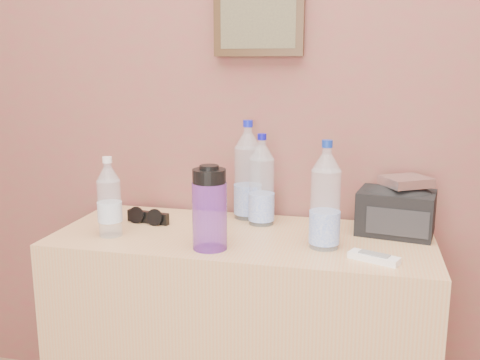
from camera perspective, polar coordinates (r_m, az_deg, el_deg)
name	(u,v)px	position (r m, az deg, el deg)	size (l,w,h in m)	color
picture_frame	(259,17)	(1.83, 2.00, 16.95)	(0.30, 0.03, 0.25)	#382311
dresser	(242,341)	(1.82, 0.21, -16.81)	(1.17, 0.49, 0.73)	tan
pet_large_b	(262,185)	(1.76, 2.31, -0.50)	(0.08, 0.08, 0.30)	#CAECFA
pet_large_c	(248,175)	(1.82, 0.83, 0.50)	(0.09, 0.09, 0.34)	silver
pet_large_d	(325,201)	(1.54, 9.09, -2.22)	(0.08, 0.08, 0.31)	silver
pet_small	(109,201)	(1.69, -13.77, -2.23)	(0.07, 0.07, 0.25)	white
nalgene_bottle	(210,208)	(1.52, -3.26, -3.02)	(0.10, 0.10, 0.24)	purple
sunglasses	(148,217)	(1.82, -9.78, -3.93)	(0.15, 0.06, 0.04)	black
ac_remote	(374,258)	(1.50, 14.10, -8.05)	(0.14, 0.04, 0.02)	beige
toiletry_bag	(396,210)	(1.74, 16.31, -3.04)	(0.23, 0.16, 0.15)	black
foil_packet	(406,181)	(1.72, 17.29, -0.14)	(0.13, 0.11, 0.03)	white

